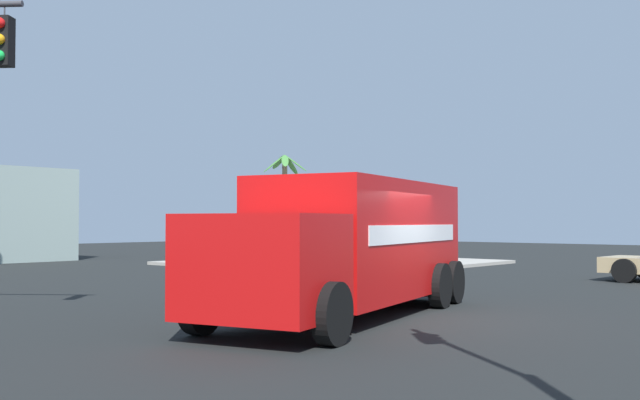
# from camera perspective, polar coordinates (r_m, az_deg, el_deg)

# --- Properties ---
(ground_plane) EXTENTS (100.00, 100.00, 0.00)m
(ground_plane) POSITION_cam_1_polar(r_m,az_deg,el_deg) (14.98, 7.50, -9.06)
(ground_plane) COLOR black
(sidewalk_corner_far) EXTENTS (11.91, 11.91, 0.14)m
(sidewalk_corner_far) POSITION_cam_1_polar(r_m,az_deg,el_deg) (33.40, 1.14, -4.88)
(sidewalk_corner_far) COLOR #9E998E
(sidewalk_corner_far) RESTS_ON ground
(delivery_truck) EXTENTS (8.51, 4.59, 2.76)m
(delivery_truck) POSITION_cam_1_polar(r_m,az_deg,el_deg) (14.94, 2.27, -3.50)
(delivery_truck) COLOR red
(delivery_truck) RESTS_ON ground
(palm_tree_far) EXTENTS (2.19, 2.42, 5.22)m
(palm_tree_far) POSITION_cam_1_polar(r_m,az_deg,el_deg) (37.23, -2.76, 0.77)
(palm_tree_far) COLOR #7A6647
(palm_tree_far) RESTS_ON sidewalk_corner_far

